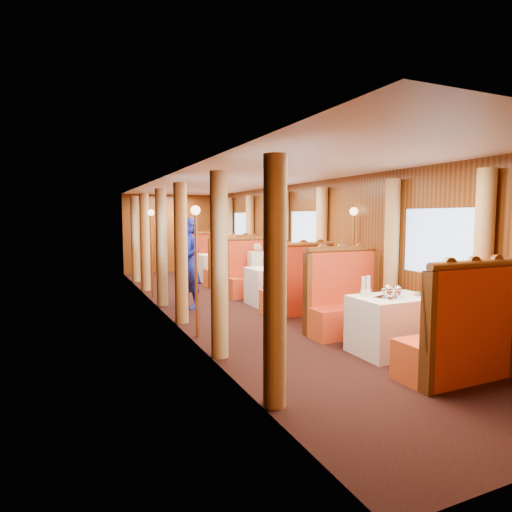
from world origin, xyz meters
TOP-DOWN VIEW (x-y plane):
  - floor at (0.00, 0.00)m, footprint 3.00×12.00m
  - ceiling at (0.00, 0.00)m, footprint 3.00×12.00m
  - wall_far at (0.00, 6.00)m, footprint 3.00×0.01m
  - wall_left at (-1.50, 0.00)m, footprint 0.01×12.00m
  - wall_right at (1.50, 0.00)m, footprint 0.01×12.00m
  - doorway_far at (0.00, 5.97)m, footprint 0.80×0.04m
  - table_near at (0.75, -3.50)m, footprint 1.05×0.72m
  - banquette_near_fwd at (0.75, -4.51)m, footprint 1.30×0.55m
  - banquette_near_aft at (0.75, -2.49)m, footprint 1.30×0.55m
  - table_mid at (0.75, 0.00)m, footprint 1.05×0.72m
  - banquette_mid_fwd at (0.75, -1.01)m, footprint 1.30×0.55m
  - banquette_mid_aft at (0.75, 1.01)m, footprint 1.30×0.55m
  - table_far at (0.75, 3.50)m, footprint 1.05×0.72m
  - banquette_far_fwd at (0.75, 2.49)m, footprint 1.30×0.55m
  - banquette_far_aft at (0.75, 4.51)m, footprint 1.30×0.55m
  - tea_tray at (0.61, -3.54)m, footprint 0.41×0.37m
  - teapot_left at (0.60, -3.58)m, footprint 0.15×0.12m
  - teapot_right at (0.71, -3.61)m, footprint 0.17×0.15m
  - teapot_back at (0.69, -3.44)m, footprint 0.18×0.16m
  - fruit_plate at (1.06, -3.63)m, footprint 0.22×0.22m
  - cup_inboard at (0.37, -3.35)m, footprint 0.08×0.08m
  - cup_outboard at (0.49, -3.30)m, footprint 0.08×0.08m
  - rose_vase_mid at (0.76, -0.03)m, footprint 0.06×0.06m
  - rose_vase_far at (0.79, 3.51)m, footprint 0.06×0.06m
  - window_left_near at (-1.49, -3.50)m, footprint 0.01×1.20m
  - curtain_left_near_a at (-1.38, -4.28)m, footprint 0.22×0.22m
  - curtain_left_near_b at (-1.38, -2.72)m, footprint 0.22×0.22m
  - window_right_near at (1.49, -3.50)m, footprint 0.01×1.20m
  - curtain_right_near_a at (1.38, -4.28)m, footprint 0.22×0.22m
  - curtain_right_near_b at (1.38, -2.72)m, footprint 0.22×0.22m
  - window_left_mid at (-1.49, 0.00)m, footprint 0.01×1.20m
  - curtain_left_mid_a at (-1.38, -0.78)m, footprint 0.22×0.22m
  - curtain_left_mid_b at (-1.38, 0.78)m, footprint 0.22×0.22m
  - window_right_mid at (1.49, 0.00)m, footprint 0.01×1.20m
  - curtain_right_mid_a at (1.38, -0.78)m, footprint 0.22×0.22m
  - curtain_right_mid_b at (1.38, 0.78)m, footprint 0.22×0.22m
  - window_left_far at (-1.49, 3.50)m, footprint 0.01×1.20m
  - curtain_left_far_a at (-1.38, 2.72)m, footprint 0.22×0.22m
  - curtain_left_far_b at (-1.38, 4.28)m, footprint 0.22×0.22m
  - window_right_far at (1.49, 3.50)m, footprint 0.01×1.20m
  - curtain_right_far_a at (1.38, 2.72)m, footprint 0.22×0.22m
  - curtain_right_far_b at (1.38, 4.28)m, footprint 0.22×0.22m
  - sconce_left_fore at (-1.40, -1.75)m, footprint 0.14×0.14m
  - sconce_right_fore at (1.40, -1.75)m, footprint 0.14×0.14m
  - sconce_left_aft at (-1.40, 1.75)m, footprint 0.14×0.14m
  - sconce_right_aft at (1.40, 1.75)m, footprint 0.14×0.14m
  - steward at (-0.95, 0.31)m, footprint 0.59×0.74m
  - passenger at (0.75, 0.78)m, footprint 0.40×0.44m

SIDE VIEW (x-z plane):
  - floor at x=0.00m, z-range -0.01..0.01m
  - table_near at x=0.75m, z-range 0.00..0.75m
  - table_mid at x=0.75m, z-range 0.00..0.75m
  - table_far at x=0.75m, z-range 0.00..0.75m
  - banquette_near_fwd at x=0.75m, z-range -0.25..1.09m
  - banquette_near_aft at x=0.75m, z-range -0.25..1.09m
  - banquette_mid_fwd at x=0.75m, z-range -0.25..1.09m
  - banquette_mid_aft at x=0.75m, z-range -0.25..1.09m
  - banquette_far_fwd at x=0.75m, z-range -0.25..1.09m
  - banquette_far_aft at x=0.75m, z-range -0.25..1.09m
  - passenger at x=0.75m, z-range 0.36..1.12m
  - tea_tray at x=0.61m, z-range 0.75..0.76m
  - fruit_plate at x=1.06m, z-range 0.74..0.80m
  - teapot_back at x=0.69m, z-range 0.75..0.87m
  - teapot_left at x=0.60m, z-range 0.75..0.87m
  - teapot_right at x=0.71m, z-range 0.75..0.87m
  - cup_inboard at x=0.37m, z-range 0.72..0.99m
  - cup_outboard at x=0.49m, z-range 0.72..0.99m
  - steward at x=-0.95m, z-range 0.00..1.78m
  - rose_vase_mid at x=0.76m, z-range 0.75..1.11m
  - rose_vase_far at x=0.79m, z-range 0.75..1.11m
  - doorway_far at x=0.00m, z-range 0.00..2.00m
  - curtain_left_near_a at x=-1.38m, z-range 0.00..2.35m
  - curtain_left_near_b at x=-1.38m, z-range 0.00..2.35m
  - curtain_right_near_a at x=1.38m, z-range 0.00..2.35m
  - curtain_right_near_b at x=1.38m, z-range 0.00..2.35m
  - curtain_left_mid_a at x=-1.38m, z-range 0.00..2.35m
  - curtain_left_mid_b at x=-1.38m, z-range 0.00..2.35m
  - curtain_right_mid_a at x=1.38m, z-range 0.00..2.35m
  - curtain_right_mid_b at x=1.38m, z-range 0.00..2.35m
  - curtain_left_far_a at x=-1.38m, z-range 0.00..2.35m
  - curtain_left_far_b at x=-1.38m, z-range 0.00..2.35m
  - curtain_right_far_a at x=1.38m, z-range 0.00..2.35m
  - curtain_right_far_b at x=1.38m, z-range 0.00..2.35m
  - wall_far at x=0.00m, z-range 0.00..2.50m
  - wall_left at x=-1.50m, z-range 0.00..2.50m
  - wall_right at x=1.50m, z-range 0.00..2.50m
  - sconce_left_fore at x=-1.40m, z-range 0.41..2.36m
  - sconce_right_fore at x=1.40m, z-range 0.41..2.36m
  - sconce_left_aft at x=-1.40m, z-range 0.41..2.36m
  - sconce_right_aft at x=1.40m, z-range 0.41..2.36m
  - window_left_near at x=-1.49m, z-range 1.00..1.90m
  - window_right_near at x=1.49m, z-range 1.00..1.90m
  - window_left_mid at x=-1.49m, z-range 1.00..1.90m
  - window_right_mid at x=1.49m, z-range 1.00..1.90m
  - window_left_far at x=-1.49m, z-range 1.00..1.90m
  - window_right_far at x=1.49m, z-range 1.00..1.90m
  - ceiling at x=0.00m, z-range 2.49..2.51m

